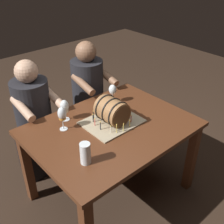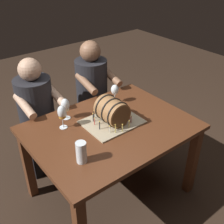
% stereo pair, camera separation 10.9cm
% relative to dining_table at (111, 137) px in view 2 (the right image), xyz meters
% --- Properties ---
extents(ground_plane, '(8.00, 8.00, 0.00)m').
position_rel_dining_table_xyz_m(ground_plane, '(0.00, 0.00, -0.63)').
color(ground_plane, '#332319').
extents(dining_table, '(1.27, 0.96, 0.73)m').
position_rel_dining_table_xyz_m(dining_table, '(0.00, 0.00, 0.00)').
color(dining_table, '#562D19').
rests_on(dining_table, ground).
extents(barrel_cake, '(0.45, 0.35, 0.22)m').
position_rel_dining_table_xyz_m(barrel_cake, '(0.04, 0.04, 0.20)').
color(barrel_cake, tan).
rests_on(barrel_cake, dining_table).
extents(wine_glass_empty, '(0.07, 0.07, 0.17)m').
position_rel_dining_table_xyz_m(wine_glass_empty, '(0.27, 0.28, 0.23)').
color(wine_glass_empty, white).
rests_on(wine_glass_empty, dining_table).
extents(wine_glass_white, '(0.07, 0.07, 0.18)m').
position_rel_dining_table_xyz_m(wine_glass_white, '(-0.22, 0.32, 0.22)').
color(wine_glass_white, white).
rests_on(wine_glass_white, dining_table).
extents(wine_glass_amber, '(0.07, 0.07, 0.20)m').
position_rel_dining_table_xyz_m(wine_glass_amber, '(-0.30, 0.22, 0.24)').
color(wine_glass_amber, white).
rests_on(wine_glass_amber, dining_table).
extents(beer_pint, '(0.07, 0.07, 0.15)m').
position_rel_dining_table_xyz_m(beer_pint, '(-0.40, -0.21, 0.18)').
color(beer_pint, white).
rests_on(beer_pint, dining_table).
extents(person_seated_left, '(0.37, 0.46, 1.16)m').
position_rel_dining_table_xyz_m(person_seated_left, '(-0.31, 0.72, -0.10)').
color(person_seated_left, black).
rests_on(person_seated_left, ground).
extents(person_seated_right, '(0.37, 0.46, 1.18)m').
position_rel_dining_table_xyz_m(person_seated_right, '(0.31, 0.72, -0.08)').
color(person_seated_right, black).
rests_on(person_seated_right, ground).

